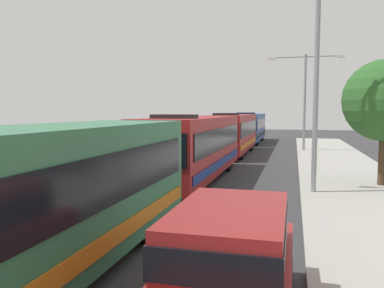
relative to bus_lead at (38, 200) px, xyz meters
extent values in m
cube|color=#33724C|center=(0.00, 0.02, 0.01)|extent=(2.50, 10.57, 2.70)
cube|color=black|center=(1.27, 0.02, 0.36)|extent=(0.04, 9.72, 1.00)
cube|color=orange|center=(1.28, 0.02, -0.79)|extent=(0.03, 10.04, 0.36)
cylinder|color=black|center=(1.10, 2.93, -1.19)|extent=(0.28, 1.00, 1.00)
cylinder|color=black|center=(-1.10, 2.93, -1.19)|extent=(0.28, 1.00, 1.00)
cube|color=maroon|center=(0.00, 12.04, 0.01)|extent=(2.50, 11.36, 2.70)
cube|color=black|center=(1.27, 12.04, 0.36)|extent=(0.04, 10.45, 1.00)
cube|color=black|center=(-1.27, 12.04, 0.36)|extent=(0.04, 10.45, 1.00)
cube|color=black|center=(0.00, 6.34, 0.31)|extent=(2.30, 0.04, 1.20)
cube|color=navy|center=(1.28, 12.04, -0.79)|extent=(0.03, 10.79, 0.36)
cube|color=black|center=(0.00, 8.63, 1.44)|extent=(1.75, 0.90, 0.16)
cylinder|color=black|center=(1.10, 8.52, -1.19)|extent=(0.28, 1.00, 1.00)
cylinder|color=black|center=(-1.10, 8.52, -1.19)|extent=(0.28, 1.00, 1.00)
cylinder|color=black|center=(1.10, 15.16, -1.19)|extent=(0.28, 1.00, 1.00)
cylinder|color=black|center=(-1.10, 15.16, -1.19)|extent=(0.28, 1.00, 1.00)
cube|color=maroon|center=(0.00, 24.07, 0.01)|extent=(2.50, 10.79, 2.70)
cube|color=black|center=(1.27, 24.07, 0.36)|extent=(0.04, 9.92, 1.00)
cube|color=black|center=(-1.27, 24.07, 0.36)|extent=(0.04, 9.92, 1.00)
cube|color=black|center=(0.00, 18.65, 0.31)|extent=(2.30, 0.04, 1.20)
cube|color=orange|center=(1.28, 24.07, -0.79)|extent=(0.03, 10.25, 0.36)
cube|color=black|center=(0.00, 20.83, 1.44)|extent=(1.75, 0.90, 0.16)
cylinder|color=black|center=(1.10, 20.72, -1.19)|extent=(0.28, 1.00, 1.00)
cylinder|color=black|center=(-1.10, 20.72, -1.19)|extent=(0.28, 1.00, 1.00)
cylinder|color=black|center=(1.10, 27.03, -1.19)|extent=(0.28, 1.00, 1.00)
cylinder|color=black|center=(-1.10, 27.03, -1.19)|extent=(0.28, 1.00, 1.00)
cube|color=#284C8C|center=(0.00, 35.84, 0.01)|extent=(2.50, 11.08, 2.70)
cube|color=black|center=(1.27, 35.84, 0.36)|extent=(0.04, 10.19, 1.00)
cube|color=black|center=(-1.27, 35.84, 0.36)|extent=(0.04, 10.19, 1.00)
cube|color=black|center=(0.00, 30.28, 0.31)|extent=(2.30, 0.04, 1.20)
cube|color=black|center=(1.28, 35.84, -0.79)|extent=(0.03, 10.52, 0.36)
cube|color=black|center=(0.00, 32.52, 1.44)|extent=(1.75, 0.90, 0.16)
cylinder|color=black|center=(1.10, 32.40, -1.19)|extent=(0.28, 1.00, 1.00)
cylinder|color=black|center=(-1.10, 32.40, -1.19)|extent=(0.28, 1.00, 1.00)
cylinder|color=black|center=(1.10, 38.88, -1.19)|extent=(0.28, 1.00, 1.00)
cylinder|color=black|center=(-1.10, 38.88, -1.19)|extent=(0.28, 1.00, 1.00)
cube|color=maroon|center=(3.70, -0.53, -0.19)|extent=(1.62, 2.77, 0.80)
cube|color=black|center=(3.70, -0.53, -0.19)|extent=(1.66, 2.87, 0.44)
cylinder|color=black|center=(2.88, 0.80, -1.34)|extent=(0.22, 0.70, 0.70)
cylinder|color=black|center=(4.52, 0.80, -1.34)|extent=(0.22, 0.70, 0.70)
cylinder|color=gray|center=(5.40, 9.82, 2.68)|extent=(0.20, 0.20, 8.43)
cylinder|color=gray|center=(5.40, 27.05, 2.34)|extent=(0.20, 0.20, 7.77)
cylinder|color=gray|center=(4.06, 27.05, 6.03)|extent=(2.67, 0.10, 0.10)
cube|color=silver|center=(2.73, 27.05, 5.95)|extent=(0.56, 0.28, 0.16)
cylinder|color=gray|center=(6.73, 27.05, 6.03)|extent=(2.67, 0.10, 0.10)
cube|color=silver|center=(8.07, 27.05, 5.95)|extent=(0.56, 0.28, 0.16)
cylinder|color=#4C3823|center=(8.32, 12.07, -0.41)|extent=(0.32, 0.32, 2.25)
camera|label=1|loc=(4.60, -6.24, 1.65)|focal=36.66mm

